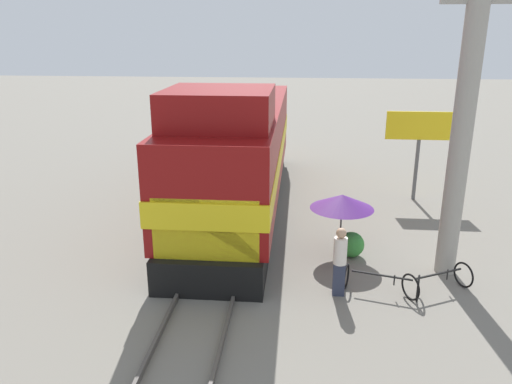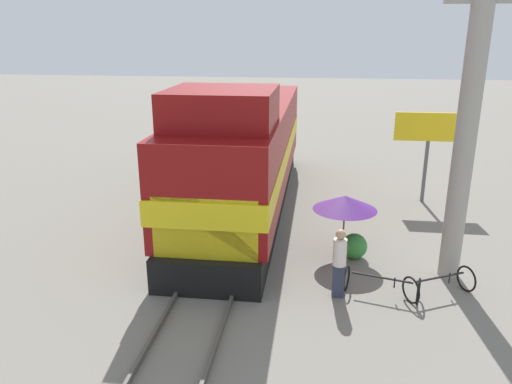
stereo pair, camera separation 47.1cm
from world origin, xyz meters
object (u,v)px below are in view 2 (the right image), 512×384
at_px(utility_pole, 467,129).
at_px(vendor_umbrella, 345,203).
at_px(bicycle, 382,284).
at_px(locomotive, 243,156).
at_px(person_bystander, 339,260).
at_px(billboard_sign, 429,133).
at_px(bicycle_spare, 439,284).

xyz_separation_m(utility_pole, vendor_umbrella, (-2.88, 0.86, -2.39)).
xyz_separation_m(vendor_umbrella, bicycle, (0.89, -2.33, -1.35)).
distance_m(locomotive, person_bystander, 7.07).
xyz_separation_m(locomotive, billboard_sign, (6.89, 1.87, 0.66)).
xyz_separation_m(person_bystander, bicycle_spare, (2.55, 0.32, -0.65)).
xyz_separation_m(utility_pole, person_bystander, (-3.08, -1.60, -3.08)).
height_order(vendor_umbrella, bicycle, vendor_umbrella).
height_order(person_bystander, bicycle_spare, person_bystander).
relative_size(utility_pole, person_bystander, 4.41).
relative_size(utility_pole, vendor_umbrella, 4.25).
distance_m(utility_pole, person_bystander, 4.64).
bearing_deg(bicycle, vendor_umbrella, 36.19).
bearing_deg(person_bystander, utility_pole, 27.47).
distance_m(locomotive, bicycle_spare, 8.46).
relative_size(locomotive, person_bystander, 7.74).
bearing_deg(locomotive, billboard_sign, 15.17).
bearing_deg(person_bystander, locomotive, 118.73).
bearing_deg(vendor_umbrella, bicycle, -69.03).
bearing_deg(bicycle_spare, utility_pole, -49.97).
bearing_deg(locomotive, bicycle, -53.38).
bearing_deg(person_bystander, billboard_sign, 66.15).
height_order(utility_pole, vendor_umbrella, utility_pole).
distance_m(bicycle, bicycle_spare, 1.47).
bearing_deg(locomotive, bicycle_spare, -44.48).
distance_m(utility_pole, billboard_sign, 6.54).
bearing_deg(bicycle, bicycle_spare, -67.28).
bearing_deg(utility_pole, locomotive, 144.94).
bearing_deg(bicycle, locomotive, 51.83).
distance_m(utility_pole, bicycle, 4.49).
relative_size(locomotive, vendor_umbrella, 7.46).
bearing_deg(person_bystander, vendor_umbrella, 85.27).
height_order(locomotive, bicycle, locomotive).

